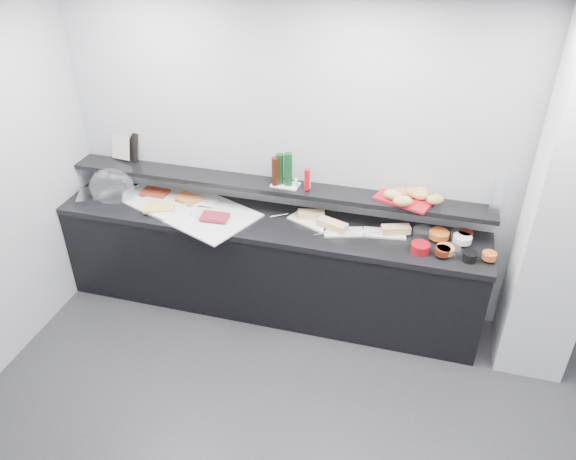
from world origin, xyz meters
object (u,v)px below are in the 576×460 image
(sandwich_plate_mid, at_px, (344,232))
(condiment_tray, at_px, (285,185))
(framed_print, at_px, (128,145))
(carafe, at_px, (499,194))
(cloche_base, at_px, (101,195))
(bread_tray, at_px, (406,198))

(sandwich_plate_mid, bearing_deg, condiment_tray, 142.58)
(framed_print, distance_m, carafe, 3.15)
(cloche_base, bearing_deg, bread_tray, -18.33)
(cloche_base, relative_size, bread_tray, 0.90)
(sandwich_plate_mid, height_order, bread_tray, bread_tray)
(cloche_base, xyz_separation_m, carafe, (3.30, 0.21, 0.38))
(carafe, bearing_deg, bread_tray, 179.22)
(framed_print, distance_m, bread_tray, 2.48)
(sandwich_plate_mid, relative_size, carafe, 1.06)
(framed_print, xyz_separation_m, condiment_tray, (1.49, -0.12, -0.12))
(framed_print, bearing_deg, carafe, 17.11)
(sandwich_plate_mid, xyz_separation_m, condiment_tray, (-0.54, 0.20, 0.25))
(condiment_tray, relative_size, bread_tray, 0.52)
(cloche_base, distance_m, condiment_tray, 1.67)
(carafe, bearing_deg, sandwich_plate_mid, -168.66)
(cloche_base, bearing_deg, sandwich_plate_mid, -23.45)
(condiment_tray, xyz_separation_m, carafe, (1.66, 0.02, 0.14))
(bread_tray, bearing_deg, cloche_base, -155.82)
(carafe, bearing_deg, cloche_base, -176.32)
(cloche_base, bearing_deg, condiment_tray, -16.49)
(sandwich_plate_mid, xyz_separation_m, framed_print, (-2.03, 0.33, 0.37))
(framed_print, xyz_separation_m, carafe, (3.15, -0.10, 0.02))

